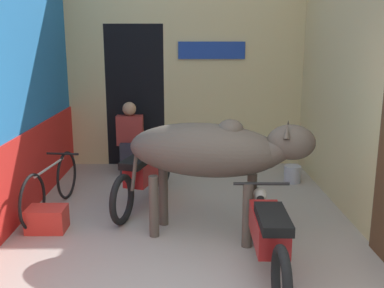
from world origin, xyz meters
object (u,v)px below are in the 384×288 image
at_px(motorcycle_near, 268,233).
at_px(plastic_stool, 150,159).
at_px(motorcycle_far, 144,173).
at_px(bucket, 292,174).
at_px(shopkeeper_seated, 130,136).
at_px(cow, 212,152).
at_px(bicycle, 51,186).
at_px(crate, 47,219).

bearing_deg(motorcycle_near, plastic_stool, 112.24).
height_order(motorcycle_near, plastic_stool, motorcycle_near).
bearing_deg(motorcycle_far, plastic_stool, 91.66).
distance_m(plastic_stool, bucket, 2.32).
distance_m(motorcycle_far, shopkeeper_seated, 1.50).
height_order(cow, plastic_stool, cow).
xyz_separation_m(motorcycle_far, shopkeeper_seated, (-0.36, 1.44, 0.20)).
distance_m(motorcycle_far, bucket, 2.40).
bearing_deg(cow, shopkeeper_seated, 115.85).
xyz_separation_m(plastic_stool, bucket, (2.25, -0.55, -0.09)).
distance_m(bicycle, plastic_stool, 2.07).
relative_size(motorcycle_far, plastic_stool, 4.81).
relative_size(motorcycle_far, crate, 4.58).
bearing_deg(bicycle, cow, -20.70).
height_order(motorcycle_near, motorcycle_far, motorcycle_far).
xyz_separation_m(cow, motorcycle_far, (-0.84, 1.06, -0.56)).
height_order(bicycle, bucket, bicycle).
relative_size(cow, motorcycle_far, 1.03).
relative_size(bicycle, crate, 3.90).
distance_m(cow, bucket, 2.53).
relative_size(bicycle, plastic_stool, 4.09).
height_order(crate, bucket, crate).
height_order(cow, bicycle, cow).
xyz_separation_m(motorcycle_far, bicycle, (-1.16, -0.30, -0.08)).
distance_m(cow, motorcycle_near, 1.12).
xyz_separation_m(crate, bucket, (3.26, 1.78, -0.01)).
xyz_separation_m(shopkeeper_seated, crate, (-0.69, -2.33, -0.48)).
bearing_deg(bicycle, motorcycle_far, 14.42).
relative_size(motorcycle_near, bucket, 7.70).
relative_size(shopkeeper_seated, plastic_stool, 2.81).
distance_m(cow, plastic_stool, 2.75).
distance_m(motorcycle_far, bicycle, 1.20).
xyz_separation_m(bicycle, crate, (0.11, -0.59, -0.20)).
relative_size(bicycle, bucket, 6.59).
xyz_separation_m(motorcycle_near, bicycle, (-2.49, 1.60, -0.07)).
bearing_deg(crate, cow, -5.04).
distance_m(shopkeeper_seated, plastic_stool, 0.51).
bearing_deg(bucket, motorcycle_far, -158.01).
xyz_separation_m(motorcycle_far, plastic_stool, (-0.04, 1.44, -0.20)).
height_order(shopkeeper_seated, crate, shopkeeper_seated).
relative_size(cow, motorcycle_near, 1.03).
relative_size(motorcycle_far, bicycle, 1.18).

